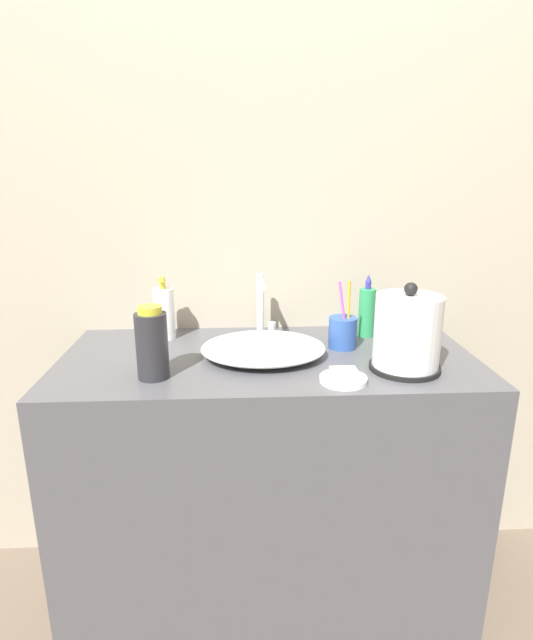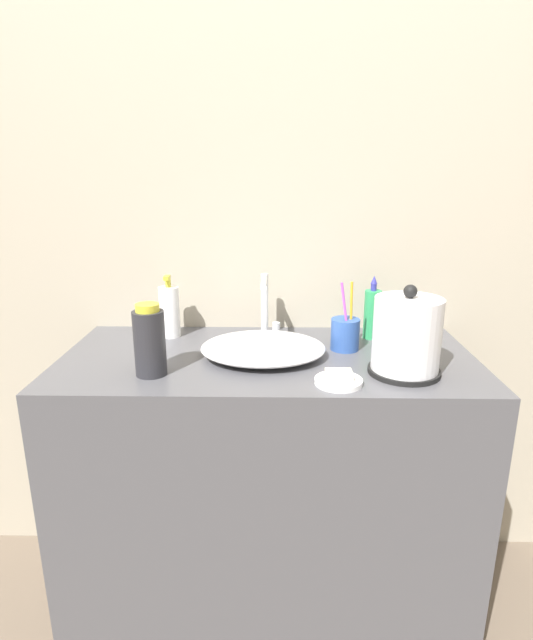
% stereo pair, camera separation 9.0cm
% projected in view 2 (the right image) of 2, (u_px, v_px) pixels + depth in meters
% --- Properties ---
extents(wall_back, '(6.00, 0.04, 2.60)m').
position_uv_depth(wall_back, '(270.00, 165.00, 1.47)').
color(wall_back, '#ADA38E').
rests_on(wall_back, ground_plane).
extents(vanity_counter, '(1.10, 0.52, 0.81)m').
position_uv_depth(vanity_counter, '(268.00, 486.00, 1.45)').
color(vanity_counter, '#4C4C51').
rests_on(vanity_counter, ground_plane).
extents(sink_basin, '(0.33, 0.27, 0.05)m').
position_uv_depth(sink_basin, '(263.00, 348.00, 1.32)').
color(sink_basin, white).
rests_on(sink_basin, vanity_counter).
extents(faucet, '(0.06, 0.15, 0.19)m').
position_uv_depth(faucet, '(266.00, 302.00, 1.46)').
color(faucet, silver).
rests_on(faucet, vanity_counter).
extents(electric_kettle, '(0.17, 0.17, 0.22)m').
position_uv_depth(electric_kettle, '(406.00, 339.00, 1.20)').
color(electric_kettle, black).
rests_on(electric_kettle, vanity_counter).
extents(toothbrush_cup, '(0.08, 0.08, 0.19)m').
position_uv_depth(toothbrush_cup, '(345.00, 334.00, 1.37)').
color(toothbrush_cup, '#2D519E').
rests_on(toothbrush_cup, vanity_counter).
extents(lotion_bottle, '(0.06, 0.06, 0.19)m').
position_uv_depth(lotion_bottle, '(170.00, 311.00, 1.48)').
color(lotion_bottle, white).
rests_on(lotion_bottle, vanity_counter).
extents(shampoo_bottle, '(0.08, 0.08, 0.18)m').
position_uv_depth(shampoo_bottle, '(150.00, 341.00, 1.19)').
color(shampoo_bottle, '#28282D').
rests_on(shampoo_bottle, vanity_counter).
extents(mouthwash_bottle, '(0.05, 0.05, 0.19)m').
position_uv_depth(mouthwash_bottle, '(372.00, 313.00, 1.46)').
color(mouthwash_bottle, '#2D9956').
rests_on(mouthwash_bottle, vanity_counter).
extents(soap_dish, '(0.11, 0.11, 0.03)m').
position_uv_depth(soap_dish, '(339.00, 380.00, 1.16)').
color(soap_dish, white).
rests_on(soap_dish, vanity_counter).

